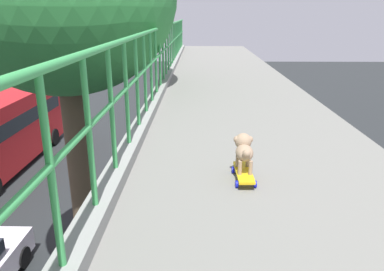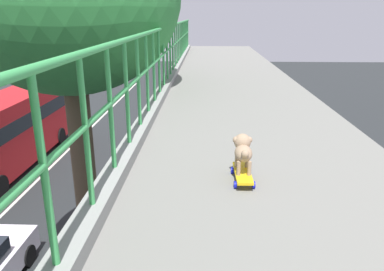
# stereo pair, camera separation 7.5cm
# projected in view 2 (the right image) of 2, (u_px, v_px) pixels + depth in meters

# --- Properties ---
(city_bus) EXTENTS (2.54, 10.58, 3.46)m
(city_bus) POSITION_uv_depth(u_px,v_px,m) (4.00, 131.00, 17.49)
(city_bus) COLOR #B2191D
(city_bus) RESTS_ON ground
(toy_skateboard) EXTENTS (0.20, 0.49, 0.09)m
(toy_skateboard) POSITION_uv_depth(u_px,v_px,m) (243.00, 174.00, 3.43)
(toy_skateboard) COLOR gold
(toy_skateboard) RESTS_ON overpass_deck
(small_dog) EXTENTS (0.19, 0.38, 0.33)m
(small_dog) POSITION_uv_depth(u_px,v_px,m) (243.00, 149.00, 3.42)
(small_dog) COLOR tan
(small_dog) RESTS_ON toy_skateboard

